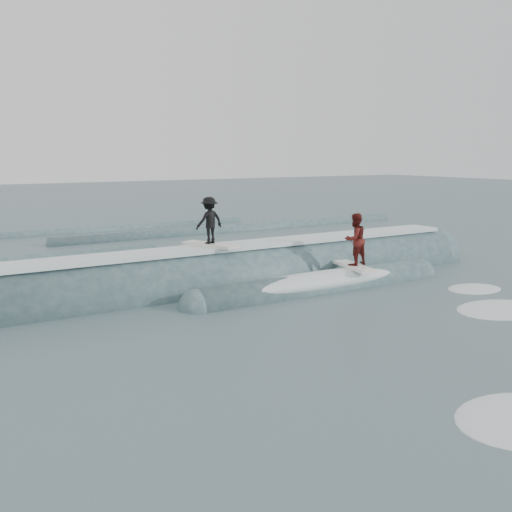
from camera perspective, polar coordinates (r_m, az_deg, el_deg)
ground at (r=14.71m, az=10.84°, el=-7.31°), size 160.00×160.00×0.00m
breaking_wave at (r=19.47m, az=-0.56°, el=-2.70°), size 21.11×4.09×2.62m
surfer_black at (r=18.68m, az=-4.69°, el=3.30°), size 1.29×2.06×1.62m
surfer_red at (r=19.38m, az=9.86°, el=1.39°), size 0.94×2.07×1.85m
far_swells at (r=29.53m, az=-14.59°, el=1.32°), size 40.14×8.65×0.80m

